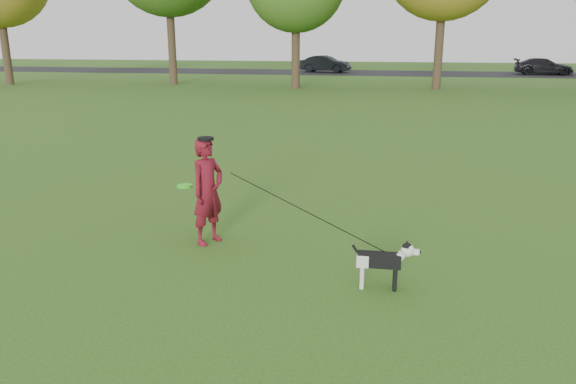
% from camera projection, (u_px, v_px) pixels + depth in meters
% --- Properties ---
extents(ground, '(120.00, 120.00, 0.00)m').
position_uv_depth(ground, '(286.00, 262.00, 7.68)').
color(ground, '#285116').
rests_on(ground, ground).
extents(road, '(120.00, 7.00, 0.02)m').
position_uv_depth(road, '(373.00, 73.00, 45.61)').
color(road, black).
rests_on(road, ground).
extents(man, '(0.61, 0.69, 1.59)m').
position_uv_depth(man, '(208.00, 191.00, 8.22)').
color(man, '#560C1D').
rests_on(man, ground).
extents(dog, '(0.83, 0.17, 0.63)m').
position_uv_depth(dog, '(385.00, 259.00, 6.80)').
color(dog, black).
rests_on(dog, ground).
extents(car_mid, '(4.27, 2.23, 1.34)m').
position_uv_depth(car_mid, '(325.00, 64.00, 46.07)').
color(car_mid, black).
rests_on(car_mid, road).
extents(car_right, '(4.40, 2.03, 1.25)m').
position_uv_depth(car_right, '(544.00, 66.00, 43.27)').
color(car_right, black).
rests_on(car_right, road).
extents(man_held_items, '(3.16, 1.28, 1.17)m').
position_uv_depth(man_held_items, '(305.00, 211.00, 7.40)').
color(man_held_items, '#39F11E').
rests_on(man_held_items, ground).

